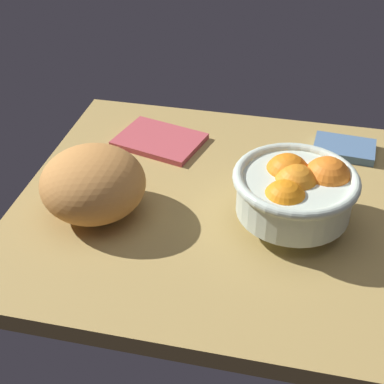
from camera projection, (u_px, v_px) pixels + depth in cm
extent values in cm
cube|color=#A7894B|center=(221.00, 209.00, 94.07)|extent=(66.60, 60.35, 3.00)
cylinder|color=silver|center=(291.00, 217.00, 87.85)|extent=(10.81, 10.81, 2.63)
cylinder|color=silver|center=(294.00, 195.00, 85.29)|extent=(17.35, 17.35, 6.00)
torus|color=silver|center=(296.00, 179.00, 83.50)|extent=(18.95, 18.95, 1.60)
sphere|color=orange|center=(287.00, 176.00, 86.51)|extent=(7.20, 7.20, 7.20)
sphere|color=orange|center=(284.00, 202.00, 81.48)|extent=(6.59, 6.59, 6.59)
sphere|color=orange|center=(326.00, 181.00, 85.39)|extent=(7.59, 7.59, 7.59)
sphere|color=orange|center=(295.00, 187.00, 84.38)|extent=(7.00, 7.00, 7.00)
ellipsoid|color=#C58342|center=(93.00, 183.00, 87.88)|extent=(16.82, 16.69, 10.99)
cube|color=#B6464D|center=(160.00, 140.00, 107.81)|extent=(17.87, 14.91, 1.08)
cube|color=#4C6C92|center=(344.00, 148.00, 105.04)|extent=(11.68, 8.52, 1.53)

